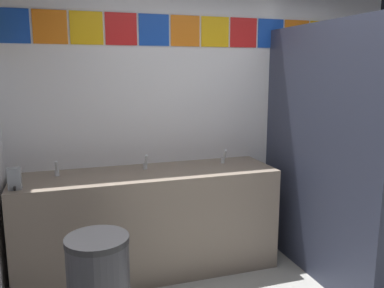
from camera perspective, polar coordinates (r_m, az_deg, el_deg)
wall_back at (r=3.83m, az=2.96°, el=4.88°), size 3.71×0.09×2.71m
vanity_counter at (r=3.52m, az=-6.19°, el=-10.86°), size 2.19×0.62×0.89m
faucet_left at (r=3.40m, az=-18.80°, el=-3.57°), size 0.04×0.10×0.14m
faucet_center at (r=3.46m, az=-6.66°, el=-2.81°), size 0.04×0.10×0.14m
faucet_right at (r=3.67m, az=4.57°, el=-2.00°), size 0.04×0.10×0.14m
soap_dispenser at (r=3.14m, az=-24.07°, el=-4.58°), size 0.09×0.09×0.16m
stall_divider at (r=3.33m, az=21.90°, el=-2.09°), size 0.92×1.56×2.12m
toilet at (r=4.33m, az=20.37°, el=-9.50°), size 0.39×0.49×0.74m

